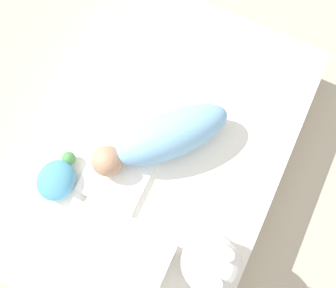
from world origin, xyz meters
TOP-DOWN VIEW (x-y plane):
  - ground_plane at (0.00, 0.00)m, footprint 12.00×12.00m
  - bed_mattress at (0.00, 0.00)m, footprint 1.23×0.81m
  - burp_cloth at (-0.12, 0.12)m, footprint 0.26×0.22m
  - swaddled_baby at (0.04, 0.02)m, footprint 0.43×0.40m
  - pillow at (-0.47, 0.01)m, footprint 0.40×0.36m
  - bunny_plush at (-0.27, -0.28)m, footprint 0.19×0.19m
  - turtle_plush at (-0.24, 0.29)m, footprint 0.18×0.13m

SIDE VIEW (x-z plane):
  - ground_plane at x=0.00m, z-range 0.00..0.00m
  - bed_mattress at x=0.00m, z-range 0.00..0.21m
  - burp_cloth at x=-0.12m, z-range 0.21..0.23m
  - turtle_plush at x=-0.24m, z-range 0.21..0.29m
  - pillow at x=-0.47m, z-range 0.21..0.33m
  - swaddled_baby at x=0.04m, z-range 0.21..0.37m
  - bunny_plush at x=-0.27m, z-range 0.17..0.52m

